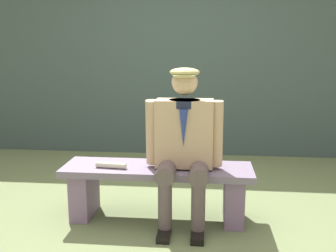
{
  "coord_description": "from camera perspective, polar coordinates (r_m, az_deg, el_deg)",
  "views": [
    {
      "loc": [
        -0.42,
        3.16,
        1.44
      ],
      "look_at": [
        -0.09,
        0.0,
        0.81
      ],
      "focal_mm": 41.91,
      "sensor_mm": 36.0,
      "label": 1
    }
  ],
  "objects": [
    {
      "name": "rolled_magazine",
      "position": [
        3.31,
        -8.28,
        -5.67
      ],
      "size": [
        0.26,
        0.08,
        0.05
      ],
      "primitive_type": "cylinder",
      "rotation": [
        0.0,
        1.57,
        -0.1
      ],
      "color": "beige",
      "rests_on": "bench"
    },
    {
      "name": "ground_plane",
      "position": [
        3.49,
        -1.52,
        -13.19
      ],
      "size": [
        30.0,
        30.0,
        0.0
      ],
      "primitive_type": "plane",
      "color": "#6A784C"
    },
    {
      "name": "bench",
      "position": [
        3.38,
        -1.54,
        -8.41
      ],
      "size": [
        1.6,
        0.46,
        0.46
      ],
      "color": "slate",
      "rests_on": "ground"
    },
    {
      "name": "stadium_wall",
      "position": [
        5.44,
        1.5,
        7.63
      ],
      "size": [
        12.0,
        0.24,
        2.22
      ],
      "primitive_type": "cube",
      "color": "#3B4C48",
      "rests_on": "ground"
    },
    {
      "name": "seated_man",
      "position": [
        3.18,
        2.31,
        -2.07
      ],
      "size": [
        0.64,
        0.6,
        1.29
      ],
      "color": "tan",
      "rests_on": "ground"
    }
  ]
}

